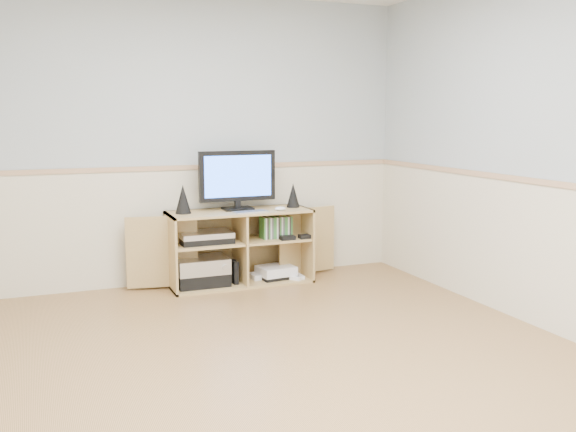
# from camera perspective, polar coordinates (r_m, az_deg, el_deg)

# --- Properties ---
(room) EXTENTS (4.04, 4.54, 2.54)m
(room) POSITION_cam_1_polar(r_m,az_deg,el_deg) (3.62, -2.54, 4.88)
(room) COLOR #A8794A
(room) RESTS_ON ground
(media_cabinet) EXTENTS (1.94, 0.47, 0.65)m
(media_cabinet) POSITION_cam_1_polar(r_m,az_deg,el_deg) (5.70, -4.47, -2.60)
(media_cabinet) COLOR tan
(media_cabinet) RESTS_ON floor
(monitor) EXTENTS (0.68, 0.18, 0.52)m
(monitor) POSITION_cam_1_polar(r_m,az_deg,el_deg) (5.60, -4.52, 3.40)
(monitor) COLOR black
(monitor) RESTS_ON media_cabinet
(speaker_left) EXTENTS (0.13, 0.13, 0.25)m
(speaker_left) POSITION_cam_1_polar(r_m,az_deg,el_deg) (5.47, -9.32, 1.50)
(speaker_left) COLOR black
(speaker_left) RESTS_ON media_cabinet
(speaker_right) EXTENTS (0.12, 0.12, 0.22)m
(speaker_right) POSITION_cam_1_polar(r_m,az_deg,el_deg) (5.77, 0.46, 1.87)
(speaker_right) COLOR black
(speaker_right) RESTS_ON media_cabinet
(keyboard) EXTENTS (0.31, 0.16, 0.01)m
(keyboard) POSITION_cam_1_polar(r_m,az_deg,el_deg) (5.47, -3.37, 0.38)
(keyboard) COLOR silver
(keyboard) RESTS_ON media_cabinet
(mouse) EXTENTS (0.11, 0.09, 0.04)m
(mouse) POSITION_cam_1_polar(r_m,az_deg,el_deg) (5.57, -0.68, 0.66)
(mouse) COLOR white
(mouse) RESTS_ON media_cabinet
(av_components) EXTENTS (0.52, 0.33, 0.47)m
(av_components) POSITION_cam_1_polar(r_m,az_deg,el_deg) (5.58, -7.55, -4.10)
(av_components) COLOR black
(av_components) RESTS_ON media_cabinet
(game_consoles) EXTENTS (0.46, 0.30, 0.11)m
(game_consoles) POSITION_cam_1_polar(r_m,az_deg,el_deg) (5.80, -1.21, -5.04)
(game_consoles) COLOR white
(game_consoles) RESTS_ON media_cabinet
(game_cases) EXTENTS (0.27, 0.14, 0.19)m
(game_cases) POSITION_cam_1_polar(r_m,az_deg,el_deg) (5.71, -1.09, -1.00)
(game_cases) COLOR #3F8C3F
(game_cases) RESTS_ON media_cabinet
(wall_outlet) EXTENTS (0.12, 0.03, 0.12)m
(wall_outlet) POSITION_cam_1_polar(r_m,az_deg,el_deg) (6.02, 0.33, 0.64)
(wall_outlet) COLOR white
(wall_outlet) RESTS_ON wall_back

